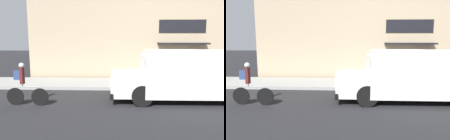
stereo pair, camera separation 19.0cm
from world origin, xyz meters
TOP-DOWN VIEW (x-y plane):
  - ground_plane at (0.00, 0.00)m, footprint 70.00×70.00m
  - sidewalk at (0.00, 1.33)m, footprint 28.00×2.65m
  - storefront at (0.03, 2.96)m, footprint 15.86×0.90m
  - school_bus at (1.14, -1.54)m, footprint 6.60×2.83m
  - cyclist at (-5.89, -2.59)m, footprint 1.72×0.21m
  - trash_bin at (3.38, 2.28)m, footprint 0.59×0.59m

SIDE VIEW (x-z plane):
  - ground_plane at x=0.00m, z-range 0.00..0.00m
  - sidewalk at x=0.00m, z-range 0.00..0.17m
  - trash_bin at x=3.38m, z-range 0.17..1.06m
  - cyclist at x=-5.89m, z-range -0.05..1.67m
  - school_bus at x=1.14m, z-range 0.06..2.22m
  - storefront at x=0.03m, z-range 0.00..5.90m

